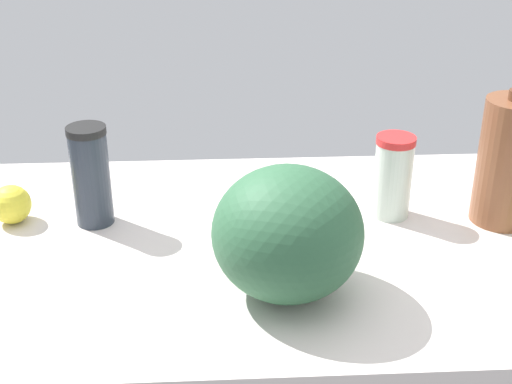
% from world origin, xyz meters
% --- Properties ---
extents(countertop, '(1.20, 0.76, 0.03)m').
position_xyz_m(countertop, '(0.00, 0.00, 0.01)').
color(countertop, silver).
rests_on(countertop, ground).
extents(shaker_bottle, '(0.07, 0.07, 0.20)m').
position_xyz_m(shaker_bottle, '(-0.31, 0.09, 0.13)').
color(shaker_bottle, '#2B333E').
rests_on(shaker_bottle, countertop).
extents(watermelon, '(0.24, 0.24, 0.22)m').
position_xyz_m(watermelon, '(0.04, -0.17, 0.14)').
color(watermelon, '#2F5F3E').
rests_on(watermelon, countertop).
extents(tumbler_cup, '(0.08, 0.08, 0.17)m').
position_xyz_m(tumbler_cup, '(0.27, 0.09, 0.11)').
color(tumbler_cup, silver).
rests_on(tumbler_cup, countertop).
extents(chocolate_milk_jug, '(0.12, 0.12, 0.26)m').
position_xyz_m(chocolate_milk_jug, '(0.48, 0.06, 0.15)').
color(chocolate_milk_jug, brown).
rests_on(chocolate_milk_jug, countertop).
extents(lemon_near_front, '(0.08, 0.08, 0.08)m').
position_xyz_m(lemon_near_front, '(-0.47, 0.10, 0.07)').
color(lemon_near_front, yellow).
rests_on(lemon_near_front, countertop).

